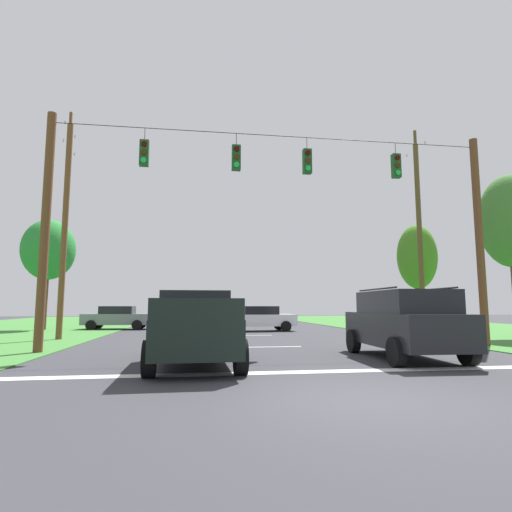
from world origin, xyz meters
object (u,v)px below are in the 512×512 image
object	(u,v)px
pickup_truck	(195,327)
suv_black	(404,322)
overhead_signal_span	(278,221)
distant_car_crossing_white	(260,318)
utility_pole_near_left	(65,222)
tree_roadside_far_right	(417,258)
tree_roadside_left	(49,250)
utility_pole_mid_right	(420,233)
tree_roadside_right	(510,221)
distant_car_oncoming	(117,317)

from	to	relation	value
pickup_truck	suv_black	world-z (taller)	suv_black
overhead_signal_span	suv_black	size ratio (longest dim) A/B	3.38
suv_black	distant_car_crossing_white	xyz separation A→B (m)	(-2.16, 13.91, -0.27)
overhead_signal_span	utility_pole_near_left	bearing A→B (deg)	148.68
distant_car_crossing_white	tree_roadside_far_right	size ratio (longest dim) A/B	0.63
pickup_truck	tree_roadside_far_right	world-z (taller)	tree_roadside_far_right
suv_black	overhead_signal_span	bearing A→B (deg)	136.07
suv_black	tree_roadside_left	distance (m)	23.32
pickup_truck	utility_pole_mid_right	world-z (taller)	utility_pole_mid_right
tree_roadside_far_right	tree_roadside_left	xyz separation A→B (m)	(-24.10, 2.87, 0.43)
pickup_truck	tree_roadside_right	distance (m)	17.35
overhead_signal_span	utility_pole_mid_right	bearing A→B (deg)	32.67
tree_roadside_far_right	distant_car_oncoming	bearing A→B (deg)	171.09
utility_pole_near_left	tree_roadside_far_right	world-z (taller)	utility_pole_near_left
utility_pole_near_left	tree_roadside_left	size ratio (longest dim) A/B	1.52
utility_pole_near_left	tree_roadside_left	world-z (taller)	utility_pole_near_left
distant_car_oncoming	tree_roadside_far_right	world-z (taller)	tree_roadside_far_right
utility_pole_near_left	tree_roadside_right	world-z (taller)	utility_pole_near_left
overhead_signal_span	tree_roadside_left	world-z (taller)	overhead_signal_span
distant_car_oncoming	tree_roadside_left	world-z (taller)	tree_roadside_left
pickup_truck	distant_car_crossing_white	world-z (taller)	pickup_truck
pickup_truck	tree_roadside_far_right	distance (m)	20.69
suv_black	tree_roadside_far_right	bearing A→B (deg)	58.77
utility_pole_mid_right	tree_roadside_left	distance (m)	22.84
distant_car_crossing_white	distant_car_oncoming	distance (m)	9.55
distant_car_oncoming	tree_roadside_far_right	distance (m)	20.27
utility_pole_mid_right	tree_roadside_right	world-z (taller)	utility_pole_mid_right
distant_car_oncoming	overhead_signal_span	bearing A→B (deg)	-60.02
overhead_signal_span	utility_pole_near_left	world-z (taller)	utility_pole_near_left
utility_pole_mid_right	distant_car_oncoming	bearing A→B (deg)	154.01
utility_pole_near_left	tree_roadside_right	bearing A→B (deg)	-5.85
overhead_signal_span	utility_pole_mid_right	world-z (taller)	utility_pole_mid_right
tree_roadside_far_right	utility_pole_near_left	bearing A→B (deg)	-165.58
pickup_truck	tree_roadside_far_right	size ratio (longest dim) A/B	0.78
suv_black	distant_car_crossing_white	world-z (taller)	suv_black
utility_pole_near_left	tree_roadside_right	size ratio (longest dim) A/B	1.36
distant_car_crossing_white	tree_roadside_right	xyz separation A→B (m)	(11.34, -7.52, 4.89)
overhead_signal_span	tree_roadside_far_right	distance (m)	15.89
suv_black	utility_pole_near_left	xyz separation A→B (m)	(-12.26, 8.59, 4.40)
suv_black	tree_roadside_left	world-z (taller)	tree_roadside_left
suv_black	tree_roadside_far_right	world-z (taller)	tree_roadside_far_right
tree_roadside_right	tree_roadside_far_right	world-z (taller)	tree_roadside_right
distant_car_crossing_white	utility_pole_near_left	size ratio (longest dim) A/B	0.40
distant_car_crossing_white	suv_black	bearing A→B (deg)	-81.16
overhead_signal_span	tree_roadside_far_right	size ratio (longest dim) A/B	2.37
distant_car_oncoming	utility_pole_mid_right	bearing A→B (deg)	-25.99
pickup_truck	tree_roadside_left	distance (m)	20.01
tree_roadside_right	utility_pole_mid_right	bearing A→B (deg)	145.84
suv_black	tree_roadside_far_right	xyz separation A→B (m)	(8.43, 13.91, 3.67)
overhead_signal_span	suv_black	bearing A→B (deg)	-43.93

